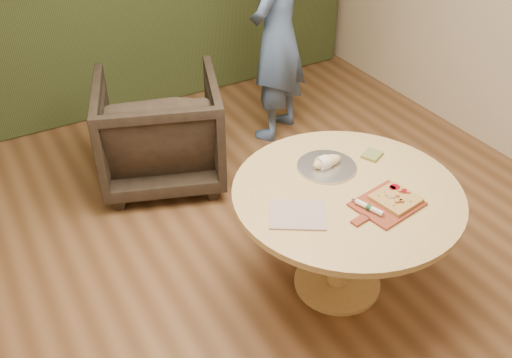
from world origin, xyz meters
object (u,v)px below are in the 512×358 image
object	(u,v)px
pizza_paddle	(386,205)
armchair	(159,125)
cutlery_roll	(369,207)
pedestal_table	(345,210)
serving_tray	(327,167)
person_standing	(278,35)
bread_roll	(326,162)
flatbread_pizza	(396,198)

from	to	relation	value
pizza_paddle	armchair	bearing A→B (deg)	97.70
cutlery_roll	armchair	distance (m)	1.98
pedestal_table	serving_tray	world-z (taller)	serving_tray
pedestal_table	person_standing	xyz separation A→B (m)	(0.66, 1.84, 0.31)
bread_roll	person_standing	world-z (taller)	person_standing
bread_roll	cutlery_roll	bearing A→B (deg)	-95.04
pedestal_table	pizza_paddle	xyz separation A→B (m)	(0.09, -0.22, 0.15)
serving_tray	person_standing	distance (m)	1.72
pizza_paddle	serving_tray	world-z (taller)	serving_tray
flatbread_pizza	bread_roll	bearing A→B (deg)	106.89
flatbread_pizza	serving_tray	size ratio (longest dim) A/B	0.71
pizza_paddle	bread_roll	xyz separation A→B (m)	(-0.07, 0.47, 0.04)
pizza_paddle	cutlery_roll	distance (m)	0.12
bread_roll	person_standing	distance (m)	1.72
armchair	person_standing	bearing A→B (deg)	-152.16
pedestal_table	pizza_paddle	size ratio (longest dim) A/B	2.83
pedestal_table	serving_tray	xyz separation A→B (m)	(0.03, 0.25, 0.15)
person_standing	serving_tray	bearing A→B (deg)	36.71
pedestal_table	person_standing	bearing A→B (deg)	70.33
serving_tray	bread_roll	world-z (taller)	bread_roll
serving_tray	flatbread_pizza	bearing A→B (deg)	-74.11
pizza_paddle	bread_roll	bearing A→B (deg)	89.39
person_standing	pizza_paddle	bearing A→B (deg)	42.93
serving_tray	pedestal_table	bearing A→B (deg)	-96.77
pedestal_table	bread_roll	world-z (taller)	bread_roll
flatbread_pizza	person_standing	world-z (taller)	person_standing
person_standing	bread_roll	bearing A→B (deg)	36.43
pizza_paddle	serving_tray	xyz separation A→B (m)	(-0.07, 0.47, -0.00)
bread_roll	armchair	distance (m)	1.56
pizza_paddle	person_standing	xyz separation A→B (m)	(0.56, 2.06, 0.16)
cutlery_roll	person_standing	size ratio (longest dim) A/B	0.11
pizza_paddle	flatbread_pizza	size ratio (longest dim) A/B	1.84
pedestal_table	flatbread_pizza	xyz separation A→B (m)	(0.16, -0.22, 0.17)
serving_tray	person_standing	bearing A→B (deg)	68.48
armchair	pedestal_table	bearing A→B (deg)	126.38
pedestal_table	bread_roll	xyz separation A→B (m)	(0.02, 0.25, 0.18)
flatbread_pizza	serving_tray	distance (m)	0.48
pedestal_table	flatbread_pizza	bearing A→B (deg)	-53.54
armchair	person_standing	distance (m)	1.25
person_standing	pedestal_table	bearing A→B (deg)	38.56
pizza_paddle	armchair	world-z (taller)	armchair
bread_roll	pizza_paddle	bearing A→B (deg)	-80.95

